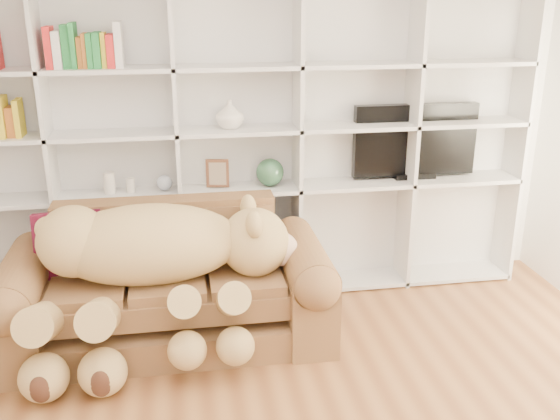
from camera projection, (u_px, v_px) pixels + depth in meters
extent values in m
cube|color=white|center=(235.00, 118.00, 4.69)|extent=(5.00, 0.02, 2.70)
cube|color=silver|center=(236.00, 139.00, 4.71)|extent=(4.40, 0.03, 2.40)
cube|color=silver|center=(50.00, 151.00, 4.35)|extent=(0.03, 0.35, 2.40)
cube|color=silver|center=(178.00, 146.00, 4.49)|extent=(0.03, 0.35, 2.40)
cube|color=silver|center=(297.00, 141.00, 4.63)|extent=(0.03, 0.35, 2.40)
cube|color=silver|center=(410.00, 137.00, 4.76)|extent=(0.03, 0.35, 2.40)
cube|color=silver|center=(517.00, 133.00, 4.90)|extent=(0.03, 0.35, 2.40)
cube|color=silver|center=(242.00, 287.00, 4.95)|extent=(4.40, 0.35, 0.03)
cube|color=silver|center=(239.00, 189.00, 4.67)|extent=(4.40, 0.35, 0.03)
cube|color=silver|center=(238.00, 130.00, 4.52)|extent=(4.40, 0.35, 0.03)
cube|color=silver|center=(237.00, 67.00, 4.37)|extent=(4.40, 0.35, 0.03)
cube|color=brown|center=(171.00, 326.00, 4.23)|extent=(2.04, 0.82, 0.21)
cube|color=brown|center=(168.00, 285.00, 4.10)|extent=(1.51, 0.68, 0.29)
cube|color=brown|center=(167.00, 235.00, 4.39)|extent=(1.51, 0.19, 0.53)
cube|color=brown|center=(27.00, 316.00, 4.03)|extent=(0.31, 0.92, 0.53)
cube|color=brown|center=(303.00, 295.00, 4.31)|extent=(0.31, 0.92, 0.53)
cylinder|color=brown|center=(21.00, 279.00, 3.94)|extent=(0.31, 0.87, 0.31)
cylinder|color=brown|center=(304.00, 260.00, 4.23)|extent=(0.31, 0.87, 0.31)
ellipsoid|color=tan|center=(149.00, 244.00, 3.96)|extent=(1.19, 0.58, 0.51)
sphere|color=tan|center=(74.00, 241.00, 3.87)|extent=(0.45, 0.45, 0.45)
sphere|color=tan|center=(255.00, 242.00, 4.07)|extent=(0.45, 0.45, 0.45)
sphere|color=beige|center=(281.00, 249.00, 4.12)|extent=(0.23, 0.23, 0.23)
sphere|color=#402317|center=(294.00, 250.00, 4.14)|extent=(0.07, 0.07, 0.07)
ellipsoid|color=tan|center=(254.00, 224.00, 3.86)|extent=(0.11, 0.18, 0.18)
ellipsoid|color=tan|center=(248.00, 208.00, 4.15)|extent=(0.11, 0.18, 0.18)
sphere|color=tan|center=(48.00, 229.00, 3.81)|extent=(0.15, 0.15, 0.15)
cylinder|color=tan|center=(185.00, 304.00, 3.79)|extent=(0.20, 0.55, 0.40)
cylinder|color=tan|center=(232.00, 300.00, 3.84)|extent=(0.20, 0.55, 0.40)
cylinder|color=tan|center=(44.00, 321.00, 3.68)|extent=(0.23, 0.64, 0.47)
cylinder|color=tan|center=(102.00, 316.00, 3.73)|extent=(0.23, 0.64, 0.47)
sphere|color=tan|center=(187.00, 351.00, 3.70)|extent=(0.24, 0.24, 0.24)
sphere|color=tan|center=(235.00, 347.00, 3.75)|extent=(0.24, 0.24, 0.24)
sphere|color=tan|center=(44.00, 377.00, 3.60)|extent=(0.29, 0.29, 0.29)
sphere|color=tan|center=(103.00, 371.00, 3.66)|extent=(0.29, 0.29, 0.29)
cube|color=#520E20|center=(69.00, 244.00, 4.11)|extent=(0.46, 0.29, 0.46)
cube|color=red|center=(297.00, 308.00, 4.45)|extent=(0.30, 0.29, 0.23)
cube|color=black|center=(415.00, 140.00, 4.83)|extent=(0.98, 0.08, 0.56)
cube|color=black|center=(412.00, 174.00, 4.92)|extent=(0.33, 0.18, 0.04)
cube|color=#552F1D|center=(217.00, 173.00, 4.61)|extent=(0.17, 0.05, 0.21)
sphere|color=#2D593A|center=(270.00, 172.00, 4.67)|extent=(0.21, 0.21, 0.21)
cylinder|color=silver|center=(109.00, 183.00, 4.50)|extent=(0.09, 0.09, 0.16)
cylinder|color=silver|center=(131.00, 185.00, 4.53)|extent=(0.07, 0.07, 0.11)
sphere|color=silver|center=(164.00, 183.00, 4.56)|extent=(0.12, 0.12, 0.12)
imported|color=silver|center=(230.00, 114.00, 4.48)|extent=(0.25, 0.25, 0.21)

